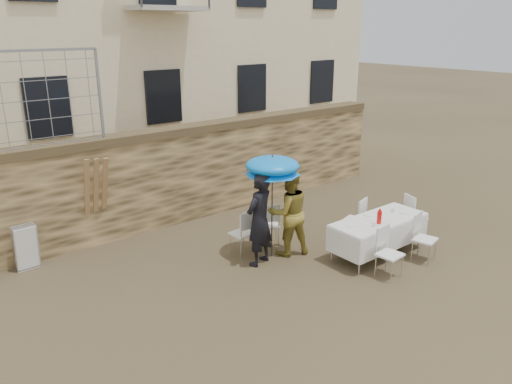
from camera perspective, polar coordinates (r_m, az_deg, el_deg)
ground at (r=8.42m, az=7.39°, el=-13.42°), size 80.00×80.00×0.00m
stone_wall at (r=11.68m, az=-10.13°, el=1.64°), size 13.00×0.50×2.20m
chain_link_fence at (r=10.23m, az=-25.86°, el=9.21°), size 3.20×0.06×1.80m
man_suit at (r=9.50m, az=0.38°, el=-3.15°), size 0.78×0.62×1.85m
woman_dress at (r=9.97m, az=3.74°, el=-2.32°), size 1.04×0.92×1.79m
umbrella at (r=9.52m, az=1.89°, el=2.68°), size 1.08×1.08×1.95m
couple_chair_left at (r=10.07m, az=-1.59°, el=-4.59°), size 0.51×0.51×0.96m
couple_chair_right at (r=10.47m, az=1.48°, el=-3.66°), size 0.66×0.66×0.96m
banquet_table at (r=10.25m, az=13.88°, el=-3.23°), size 2.10×0.85×0.78m
soda_bottle at (r=9.95m, az=13.91°, el=-2.81°), size 0.09×0.09×0.26m
table_chair_front_left at (r=9.49m, az=15.06°, el=-6.78°), size 0.52×0.52×0.96m
table_chair_front_right at (r=10.34m, az=18.76°, el=-5.01°), size 0.58×0.58×0.96m
table_chair_back at (r=10.95m, az=11.15°, el=-3.01°), size 0.59×0.59×0.96m
table_chair_side at (r=11.47m, az=17.73°, el=-2.56°), size 0.61×0.61×0.96m
chair_stack_right at (r=10.50m, az=-24.93°, el=-5.56°), size 0.46×0.32×0.92m
wood_planks at (r=10.78m, az=-17.24°, el=-0.91°), size 0.70×0.20×2.00m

